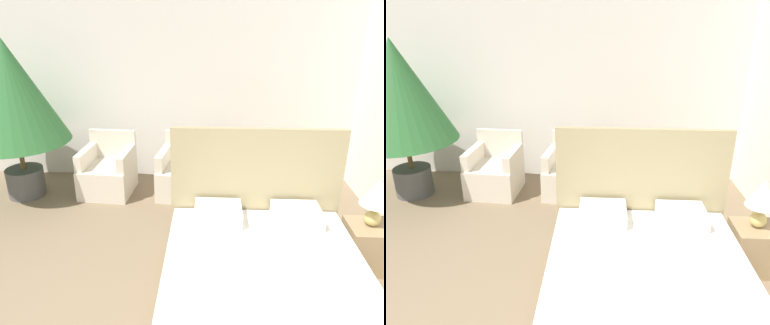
# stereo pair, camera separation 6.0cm
# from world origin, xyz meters

# --- Properties ---
(wall_back) EXTENTS (10.00, 0.06, 2.90)m
(wall_back) POSITION_xyz_m (0.00, 4.01, 1.45)
(wall_back) COLOR white
(wall_back) RESTS_ON ground_plane
(bed) EXTENTS (1.68, 2.04, 1.33)m
(bed) POSITION_xyz_m (1.08, 1.16, 0.28)
(bed) COLOR #8C7A5B
(bed) RESTS_ON ground_plane
(armchair_near_window_left) EXTENTS (0.70, 0.73, 0.81)m
(armchair_near_window_left) POSITION_xyz_m (-0.77, 3.35, 0.27)
(armchair_near_window_left) COLOR beige
(armchair_near_window_left) RESTS_ON ground_plane
(armchair_near_window_right) EXTENTS (0.74, 0.77, 0.81)m
(armchair_near_window_right) POSITION_xyz_m (0.29, 3.35, 0.27)
(armchair_near_window_right) COLOR beige
(armchair_near_window_right) RESTS_ON ground_plane
(potted_palm) EXTENTS (1.35, 1.35, 2.07)m
(potted_palm) POSITION_xyz_m (-1.87, 3.19, 1.38)
(potted_palm) COLOR #4C4C4C
(potted_palm) RESTS_ON ground_plane
(nightstand) EXTENTS (0.47, 0.40, 0.46)m
(nightstand) POSITION_xyz_m (2.19, 1.83, 0.23)
(nightstand) COLOR #937A56
(nightstand) RESTS_ON ground_plane
(table_lamp) EXTENTS (0.29, 0.29, 0.48)m
(table_lamp) POSITION_xyz_m (2.17, 1.85, 0.77)
(table_lamp) COLOR tan
(table_lamp) RESTS_ON nightstand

